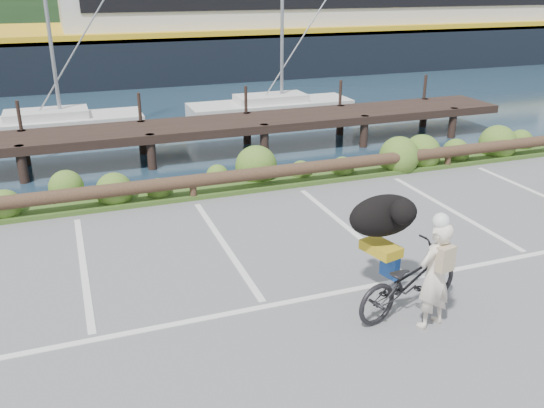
{
  "coord_description": "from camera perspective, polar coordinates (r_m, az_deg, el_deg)",
  "views": [
    {
      "loc": [
        -2.59,
        -7.73,
        4.77
      ],
      "look_at": [
        0.64,
        1.06,
        1.1
      ],
      "focal_mm": 38.0,
      "sensor_mm": 36.0,
      "label": 1
    }
  ],
  "objects": [
    {
      "name": "vegetation_strip",
      "position": [
        14.1,
        -8.41,
        1.6
      ],
      "size": [
        34.0,
        1.6,
        0.1
      ],
      "primitive_type": "cube",
      "color": "#3D5B21",
      "rests_on": "ground"
    },
    {
      "name": "ground",
      "position": [
        9.44,
        -1.44,
        -8.94
      ],
      "size": [
        72.0,
        72.0,
        0.0
      ],
      "primitive_type": "plane",
      "color": "#5D5D60"
    },
    {
      "name": "dog",
      "position": [
        9.03,
        10.98,
        -1.13
      ],
      "size": [
        0.81,
        1.25,
        0.66
      ],
      "primitive_type": "ellipsoid",
      "rotation": [
        0.0,
        0.0,
        1.81
      ],
      "color": "black",
      "rests_on": "bicycle"
    },
    {
      "name": "log_rail",
      "position": [
        13.47,
        -7.77,
        0.45
      ],
      "size": [
        32.0,
        0.3,
        0.6
      ],
      "primitive_type": null,
      "color": "#443021",
      "rests_on": "ground"
    },
    {
      "name": "cyclist",
      "position": [
        8.59,
        15.81,
        -6.82
      ],
      "size": [
        0.68,
        0.52,
        1.65
      ],
      "primitive_type": "imported",
      "rotation": [
        0.0,
        0.0,
        3.38
      ],
      "color": "#F4E4CF",
      "rests_on": "ground"
    },
    {
      "name": "bicycle",
      "position": [
        9.0,
        13.41,
        -7.43
      ],
      "size": [
        2.08,
        1.13,
        1.04
      ],
      "primitive_type": "imported",
      "rotation": [
        0.0,
        0.0,
        1.81
      ],
      "color": "black",
      "rests_on": "ground"
    },
    {
      "name": "harbor_backdrop",
      "position": [
        86.38,
        -19.04,
        17.13
      ],
      "size": [
        170.0,
        160.0,
        30.0
      ],
      "color": "#192D3D",
      "rests_on": "ground"
    }
  ]
}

